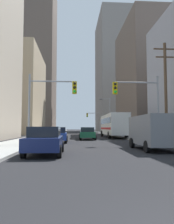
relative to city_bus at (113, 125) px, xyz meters
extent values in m
cube|color=#9E9E99|center=(-10.93, 19.36, -1.85)|extent=(3.56, 160.00, 0.15)
cube|color=#9E9E99|center=(2.48, 19.36, -1.85)|extent=(3.56, 160.00, 0.15)
cube|color=silver|center=(0.00, -0.01, 0.02)|extent=(2.68, 11.54, 2.90)
cube|color=black|center=(-1.26, -0.01, 0.54)|extent=(0.19, 10.58, 0.80)
cube|color=red|center=(-1.26, -0.01, -0.56)|extent=(0.18, 10.58, 0.28)
cylinder|color=black|center=(-1.17, 4.02, -1.43)|extent=(0.32, 1.00, 1.00)
cylinder|color=black|center=(1.18, 4.02, -1.43)|extent=(0.32, 1.00, 1.00)
cylinder|color=black|center=(-1.17, -3.23, -1.43)|extent=(0.32, 1.00, 1.00)
cylinder|color=black|center=(1.18, -3.23, -1.43)|extent=(0.32, 1.00, 1.00)
cube|color=slate|center=(-0.79, -18.41, -0.62)|extent=(2.13, 5.25, 1.90)
cube|color=black|center=(-0.79, -15.81, -0.20)|extent=(1.76, 0.06, 0.60)
cylinder|color=black|center=(-1.75, -16.75, -1.57)|extent=(0.24, 0.72, 0.72)
cylinder|color=black|center=(0.17, -16.75, -1.57)|extent=(0.24, 0.72, 0.72)
cylinder|color=black|center=(-1.75, -20.08, -1.57)|extent=(0.24, 0.72, 0.72)
cube|color=#141E4C|center=(-7.61, -20.57, -1.28)|extent=(1.82, 4.21, 0.65)
cube|color=black|center=(-7.61, -20.72, -0.68)|extent=(1.59, 1.91, 0.55)
cylinder|color=black|center=(-8.48, -19.23, -1.61)|extent=(0.22, 0.64, 0.64)
cylinder|color=black|center=(-6.75, -19.23, -1.61)|extent=(0.22, 0.64, 0.64)
cylinder|color=black|center=(-8.48, -21.92, -1.61)|extent=(0.22, 0.64, 0.64)
cylinder|color=black|center=(-6.75, -21.92, -1.61)|extent=(0.22, 0.64, 0.64)
cube|color=navy|center=(-7.59, -10.86, -1.28)|extent=(1.89, 4.24, 0.65)
cube|color=black|center=(-7.59, -11.01, -0.68)|extent=(1.63, 1.94, 0.55)
cylinder|color=black|center=(-8.45, -9.52, -1.61)|extent=(0.22, 0.64, 0.64)
cylinder|color=black|center=(-6.72, -9.52, -1.61)|extent=(0.22, 0.64, 0.64)
cylinder|color=black|center=(-8.45, -12.21, -1.61)|extent=(0.22, 0.64, 0.64)
cylinder|color=black|center=(-6.72, -12.21, -1.61)|extent=(0.22, 0.64, 0.64)
cube|color=#195938|center=(-4.31, -5.66, -1.28)|extent=(1.94, 4.26, 0.65)
cube|color=black|center=(-4.31, -5.81, -0.68)|extent=(1.65, 1.95, 0.55)
cylinder|color=black|center=(-5.17, -4.31, -1.61)|extent=(0.22, 0.64, 0.64)
cylinder|color=black|center=(-3.45, -4.31, -1.61)|extent=(0.22, 0.64, 0.64)
cylinder|color=black|center=(-5.17, -7.00, -1.61)|extent=(0.22, 0.64, 0.64)
cylinder|color=black|center=(-3.45, -7.00, -1.61)|extent=(0.22, 0.64, 0.64)
cylinder|color=gray|center=(-9.75, -14.13, 1.07)|extent=(0.18, 0.18, 6.00)
cylinder|color=gray|center=(-7.85, -14.13, 3.47)|extent=(3.79, 0.12, 0.12)
cube|color=gold|center=(-5.96, -14.13, 2.95)|extent=(0.38, 0.30, 1.05)
sphere|color=black|center=(-5.96, -14.30, 3.29)|extent=(0.24, 0.24, 0.24)
sphere|color=black|center=(-5.96, -14.30, 2.95)|extent=(0.24, 0.24, 0.24)
sphere|color=#19D833|center=(-5.96, -14.30, 2.61)|extent=(0.24, 0.24, 0.24)
cylinder|color=gray|center=(1.30, -14.13, 1.07)|extent=(0.18, 0.18, 6.00)
cylinder|color=gray|center=(-0.58, -14.13, 3.47)|extent=(3.77, 0.12, 0.12)
cube|color=gold|center=(-2.47, -14.13, 2.95)|extent=(0.38, 0.30, 1.05)
sphere|color=black|center=(-2.47, -14.30, 3.29)|extent=(0.24, 0.24, 0.24)
sphere|color=black|center=(-2.47, -14.30, 2.95)|extent=(0.24, 0.24, 0.24)
sphere|color=#19D833|center=(-2.47, -14.30, 2.61)|extent=(0.24, 0.24, 0.24)
cylinder|color=gray|center=(1.30, 26.44, 1.07)|extent=(0.18, 0.18, 6.00)
cylinder|color=gray|center=(-0.43, 26.44, 3.47)|extent=(3.47, 0.12, 0.12)
cube|color=gold|center=(-2.17, 26.44, 2.95)|extent=(0.38, 0.30, 1.05)
sphere|color=black|center=(-2.17, 26.27, 3.29)|extent=(0.24, 0.24, 0.24)
sphere|color=black|center=(-2.17, 26.27, 2.95)|extent=(0.24, 0.24, 0.24)
sphere|color=#19D833|center=(-2.17, 26.27, 2.61)|extent=(0.24, 0.24, 0.24)
cylinder|color=brown|center=(2.84, -12.29, 2.94)|extent=(0.28, 0.28, 9.73)
cube|color=brown|center=(2.84, -12.29, 7.20)|extent=(2.20, 0.12, 0.12)
cube|color=brown|center=(2.84, -12.29, 6.40)|extent=(1.80, 0.12, 0.12)
cylinder|color=gray|center=(1.40, 11.17, 1.82)|extent=(0.16, 0.16, 7.50)
cylinder|color=gray|center=(0.48, 11.17, 5.37)|extent=(1.85, 0.10, 0.10)
ellipsoid|color=#4C4C51|center=(-0.44, 11.17, 5.27)|extent=(0.56, 0.32, 0.20)
cube|color=tan|center=(-21.13, 20.92, 7.85)|extent=(14.44, 20.22, 19.56)
cube|color=#66564C|center=(-26.89, 62.59, 30.45)|extent=(25.76, 24.59, 64.75)
cube|color=#66564C|center=(15.92, 16.32, 10.77)|extent=(20.71, 19.43, 25.40)
cube|color=gray|center=(13.24, 59.49, 22.40)|extent=(16.89, 26.14, 48.65)
camera|label=1|loc=(-6.12, -32.84, -0.47)|focal=35.50mm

